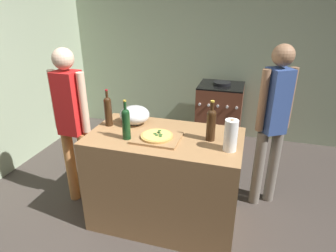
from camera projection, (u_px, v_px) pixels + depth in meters
The scene contains 14 objects.
ground_plane at pixel (174, 177), 3.65m from camera, with size 4.70×3.53×0.02m, color #3F3833.
kitchen_wall_rear at pixel (200, 52), 4.45m from camera, with size 4.70×0.10×2.60m, color #99A889.
kitchen_wall_left at pixel (14, 64), 3.66m from camera, with size 0.10×3.53×2.60m, color #99A889.
counter at pixel (165, 179), 2.77m from camera, with size 1.37×0.76×0.93m, color #9E7247.
cutting_board at pixel (157, 138), 2.52m from camera, with size 0.40×0.32×0.02m, color #9E7247.
pizza at pixel (157, 136), 2.51m from camera, with size 0.28×0.28×0.03m.
mixing_bowl at pixel (135, 115), 2.80m from camera, with size 0.29×0.29×0.18m.
paper_towel_roll at pixel (231, 135), 2.28m from camera, with size 0.11×0.11×0.27m.
wine_bottle_amber at pixel (108, 110), 2.73m from camera, with size 0.07×0.07×0.36m.
wine_bottle_dark at pixel (126, 122), 2.47m from camera, with size 0.07×0.07×0.35m.
wine_bottle_clear at pixel (211, 123), 2.44m from camera, with size 0.08×0.08×0.36m.
stove at pixel (219, 115), 4.33m from camera, with size 0.63×0.60×0.96m.
person_in_stripes at pixel (72, 120), 2.85m from camera, with size 0.39×0.21×1.66m.
person_in_red at pixel (273, 119), 2.83m from camera, with size 0.33×0.28×1.69m.
Camera 1 is at (0.80, -1.51, 2.05)m, focal length 30.99 mm.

